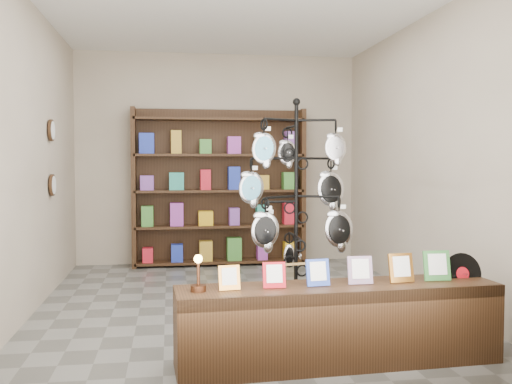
% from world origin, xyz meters
% --- Properties ---
extents(ground, '(5.00, 5.00, 0.00)m').
position_xyz_m(ground, '(0.00, 0.00, 0.00)').
color(ground, slate).
rests_on(ground, ground).
extents(room_envelope, '(5.00, 5.00, 5.00)m').
position_xyz_m(room_envelope, '(0.00, 0.00, 1.85)').
color(room_envelope, '#BCAD97').
rests_on(room_envelope, ground).
extents(display_tree, '(1.02, 0.90, 2.00)m').
position_xyz_m(display_tree, '(0.38, -0.93, 1.15)').
color(display_tree, black).
rests_on(display_tree, ground).
extents(front_shelf, '(2.35, 0.59, 0.83)m').
position_xyz_m(front_shelf, '(0.50, -1.82, 0.29)').
color(front_shelf, black).
rests_on(front_shelf, ground).
extents(back_shelving, '(2.42, 0.36, 2.20)m').
position_xyz_m(back_shelving, '(0.00, 2.30, 1.03)').
color(back_shelving, black).
rests_on(back_shelving, ground).
extents(wall_clocks, '(0.03, 0.24, 0.84)m').
position_xyz_m(wall_clocks, '(-1.97, 0.80, 1.50)').
color(wall_clocks, black).
rests_on(wall_clocks, ground).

